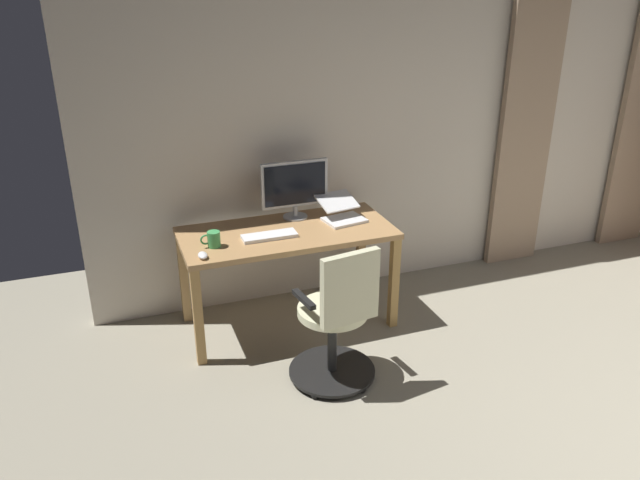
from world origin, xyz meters
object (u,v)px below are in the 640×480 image
Objects in this scene: desk at (287,243)px; laptop at (342,213)px; computer_keyboard at (269,236)px; computer_mouse at (203,255)px; office_chair at (337,322)px; computer_monitor at (295,186)px; mug_coffee at (213,239)px.

laptop is at bearing -171.96° from desk.
computer_keyboard is at bearing 27.58° from desk.
computer_keyboard is 3.77× the size of computer_mouse.
desk is 0.20m from computer_keyboard.
computer_mouse reaches higher than desk.
office_chair is 1.00m from laptop.
office_chair is 9.58× the size of computer_mouse.
office_chair is 2.54× the size of computer_keyboard.
laptop is (-0.59, -0.14, 0.04)m from computer_keyboard.
computer_keyboard is at bearing 3.96° from laptop.
computer_monitor is (-0.06, -1.02, 0.55)m from office_chair.
computer_monitor is 4.98× the size of computer_mouse.
computer_keyboard is 0.60m from laptop.
laptop reaches higher than computer_keyboard.
computer_mouse is at bearing 6.65° from laptop.
office_chair reaches higher than computer_keyboard.
mug_coffee is at bearing -123.86° from computer_mouse.
office_chair is 0.82m from computer_keyboard.
laptop is at bearing 58.08° from office_chair.
office_chair is 0.95m from computer_mouse.
computer_keyboard is (0.28, 0.30, -0.23)m from computer_monitor.
laptop is at bearing -166.63° from computer_keyboard.
computer_mouse is (0.71, -0.55, 0.32)m from office_chair.
computer_mouse is at bearing 133.29° from office_chair.
computer_monitor is at bearing -148.58° from computer_mouse.
office_chair is at bearing 95.16° from desk.
mug_coffee is (0.97, 0.16, 0.00)m from laptop.
computer_keyboard is at bearing 46.79° from computer_monitor.
computer_keyboard is (0.22, -0.72, 0.32)m from office_chair.
desk is 0.57m from mug_coffee.
laptop is at bearing -170.61° from mug_coffee.
laptop is (-0.30, 0.16, -0.19)m from computer_monitor.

